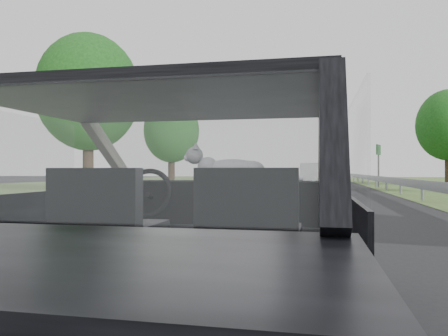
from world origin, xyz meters
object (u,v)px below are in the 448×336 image
at_px(subject_car, 190,230).
at_px(other_car, 315,177).
at_px(highway_sign, 379,166).
at_px(cat, 232,168).

xyz_separation_m(subject_car, other_car, (0.69, 21.08, 0.01)).
xyz_separation_m(subject_car, highway_sign, (4.58, 26.19, 0.62)).
bearing_deg(highway_sign, other_car, -106.96).
relative_size(other_car, highway_sign, 1.66).
bearing_deg(other_car, highway_sign, 50.64).
xyz_separation_m(cat, highway_sign, (4.45, 25.54, 0.25)).
height_order(cat, highway_sign, highway_sign).
bearing_deg(cat, other_car, 79.79).
bearing_deg(subject_car, other_car, 88.14).
bearing_deg(other_car, subject_car, -93.88).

